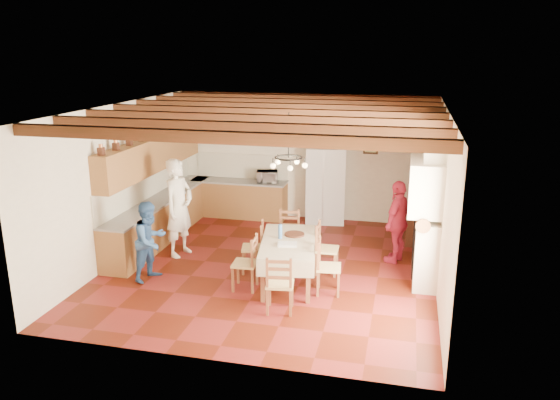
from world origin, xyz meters
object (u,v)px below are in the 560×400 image
object	(u,v)px
chair_right_far	(327,248)
person_woman_blue	(150,241)
chair_left_near	(245,262)
chair_end_far	(289,235)
microwave	(267,177)
dining_table	(288,245)
chair_right_near	(329,266)
refrigerator	(326,185)
person_man	(179,208)
person_woman_red	(398,222)
chair_left_far	(253,247)
hutch	(423,190)
chair_end_near	(280,283)

from	to	relation	value
chair_right_far	person_woman_blue	world-z (taller)	person_woman_blue
chair_left_near	chair_end_far	bearing A→B (deg)	161.08
chair_left_near	microwave	distance (m)	4.04
dining_table	chair_right_near	size ratio (longest dim) A/B	1.99
refrigerator	person_man	distance (m)	3.75
chair_left_near	chair_end_far	size ratio (longest dim) A/B	1.00
person_man	microwave	bearing A→B (deg)	-6.58
dining_table	person_woman_red	bearing A→B (deg)	38.38
chair_end_far	person_woman_red	world-z (taller)	person_woman_red
chair_left_far	chair_end_far	distance (m)	0.93
chair_right_near	chair_left_far	bearing A→B (deg)	62.20
chair_left_far	person_woman_blue	distance (m)	1.84
chair_left_near	microwave	xyz separation A→B (m)	(-0.63, 3.95, 0.56)
chair_left_far	hutch	bearing A→B (deg)	117.39
dining_table	person_woman_red	size ratio (longest dim) A/B	1.19
hutch	chair_end_far	size ratio (longest dim) A/B	2.28
dining_table	person_woman_red	distance (m)	2.34
person_woman_red	person_woman_blue	bearing A→B (deg)	-43.32
chair_end_near	person_woman_blue	size ratio (longest dim) A/B	0.67
refrigerator	chair_left_far	distance (m)	3.43
refrigerator	dining_table	world-z (taller)	refrigerator
hutch	chair_end_near	world-z (taller)	hutch
chair_left_far	microwave	world-z (taller)	microwave
chair_left_far	chair_right_far	world-z (taller)	same
person_man	person_woman_blue	xyz separation A→B (m)	(-0.02, -1.22, -0.26)
dining_table	person_woman_blue	world-z (taller)	person_woman_blue
chair_right_near	person_man	world-z (taller)	person_man
chair_right_near	chair_left_near	bearing A→B (deg)	90.33
refrigerator	microwave	world-z (taller)	refrigerator
chair_right_near	microwave	bearing A→B (deg)	22.11
chair_left_far	chair_end_far	size ratio (longest dim) A/B	1.00
person_woman_blue	dining_table	bearing A→B (deg)	-62.08
chair_left_near	microwave	world-z (taller)	microwave
chair_end_far	person_woman_blue	bearing A→B (deg)	-152.46
person_woman_red	person_man	bearing A→B (deg)	-58.44
refrigerator	person_woman_blue	bearing A→B (deg)	-129.63
person_woman_blue	person_woman_red	distance (m)	4.63
person_woman_blue	person_woman_red	world-z (taller)	person_woman_red
refrigerator	chair_left_far	world-z (taller)	refrigerator
person_woman_red	refrigerator	bearing A→B (deg)	-118.59
refrigerator	chair_right_near	bearing A→B (deg)	-88.21
hutch	person_woman_blue	bearing A→B (deg)	-139.75
chair_right_near	person_woman_red	xyz separation A→B (m)	(1.07, 1.71, 0.33)
chair_right_far	microwave	xyz separation A→B (m)	(-1.90, 2.96, 0.56)
hutch	chair_end_near	size ratio (longest dim) A/B	2.28
refrigerator	person_man	world-z (taller)	person_man
person_man	person_woman_blue	size ratio (longest dim) A/B	1.36
person_woman_red	chair_end_near	bearing A→B (deg)	-11.06
dining_table	chair_end_near	world-z (taller)	chair_end_near
chair_end_near	person_woman_red	size ratio (longest dim) A/B	0.60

